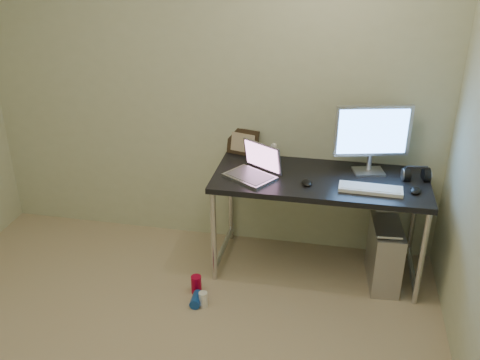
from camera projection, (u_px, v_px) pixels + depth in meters
name	position (u px, v px, depth m)	size (l,w,h in m)	color
wall_back	(208.00, 88.00, 3.93)	(3.50, 0.02, 2.50)	beige
desk	(320.00, 188.00, 3.74)	(1.48, 0.65, 0.75)	black
tower_computer	(384.00, 254.00, 3.78)	(0.23, 0.46, 0.49)	#B7B7BC
cable_a	(378.00, 209.00, 4.02)	(0.01, 0.01, 0.70)	black
cable_b	(390.00, 214.00, 4.00)	(0.01, 0.01, 0.72)	black
can_red	(196.00, 284.00, 3.73)	(0.07, 0.07, 0.13)	#AE042A
can_white	(203.00, 299.00, 3.60)	(0.06, 0.06, 0.11)	white
can_blue	(197.00, 300.00, 3.63)	(0.07, 0.07, 0.13)	#1446A7
laptop	(255.00, 169.00, 3.71)	(0.42, 0.40, 0.23)	#B8B9C0
monitor	(373.00, 134.00, 3.66)	(0.52, 0.20, 0.49)	#B8B9C0
keyboard	(371.00, 189.00, 3.52)	(0.41, 0.13, 0.03)	white
mouse_right	(416.00, 189.00, 3.50)	(0.07, 0.11, 0.04)	black
mouse_left	(307.00, 182.00, 3.61)	(0.07, 0.11, 0.04)	black
headphones	(416.00, 175.00, 3.67)	(0.19, 0.12, 0.12)	black
picture_frame	(243.00, 142.00, 4.03)	(0.25, 0.03, 0.20)	black
webcam	(274.00, 148.00, 3.94)	(0.05, 0.04, 0.13)	silver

